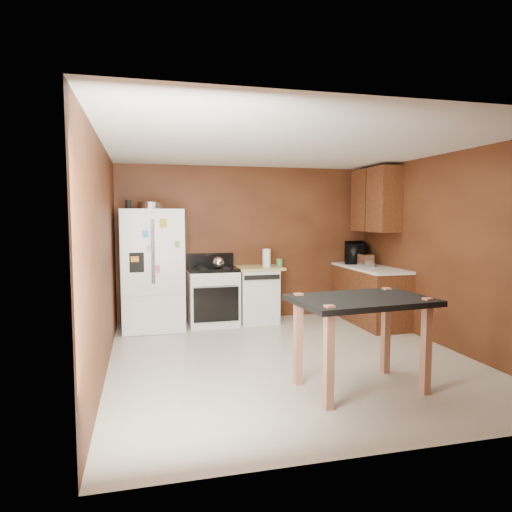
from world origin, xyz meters
name	(u,v)px	position (x,y,z in m)	size (l,w,h in m)	color
floor	(290,358)	(0.00, 0.00, 0.00)	(4.50, 4.50, 0.00)	beige
ceiling	(292,146)	(0.00, 0.00, 2.50)	(4.50, 4.50, 0.00)	white
wall_back	(248,243)	(0.00, 2.25, 1.25)	(4.20, 4.20, 0.00)	#5C2F18
wall_front	(393,281)	(0.00, -2.25, 1.25)	(4.20, 4.20, 0.00)	#5C2F18
wall_left	(103,259)	(-2.10, 0.00, 1.25)	(4.50, 4.50, 0.00)	#5C2F18
wall_right	(447,251)	(2.10, 0.00, 1.25)	(4.50, 4.50, 0.00)	#5C2F18
roasting_pan	(151,206)	(-1.55, 1.90, 1.85)	(0.41, 0.41, 0.10)	silver
pen_cup	(128,204)	(-1.88, 1.76, 1.86)	(0.08, 0.08, 0.13)	black
kettle	(218,263)	(-0.58, 1.77, 0.99)	(0.18, 0.18, 0.18)	silver
paper_towel	(267,258)	(0.20, 1.81, 1.04)	(0.13, 0.13, 0.29)	white
green_canister	(279,262)	(0.47, 2.01, 0.95)	(0.10, 0.10, 0.11)	green
toaster	(366,260)	(1.75, 1.50, 1.00)	(0.16, 0.26, 0.19)	silver
microwave	(354,253)	(1.81, 2.04, 1.07)	(0.60, 0.40, 0.33)	black
refrigerator	(153,270)	(-1.55, 1.86, 0.90)	(0.90, 0.80, 1.80)	white
gas_range	(213,295)	(-0.64, 1.92, 0.46)	(0.76, 0.68, 1.10)	white
dishwasher	(257,294)	(0.08, 1.95, 0.45)	(0.78, 0.63, 0.89)	white
right_cabinets	(371,266)	(1.84, 1.48, 0.91)	(0.63, 1.58, 2.45)	brown
island	(361,311)	(0.36, -1.08, 0.78)	(1.38, 0.99, 0.93)	black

